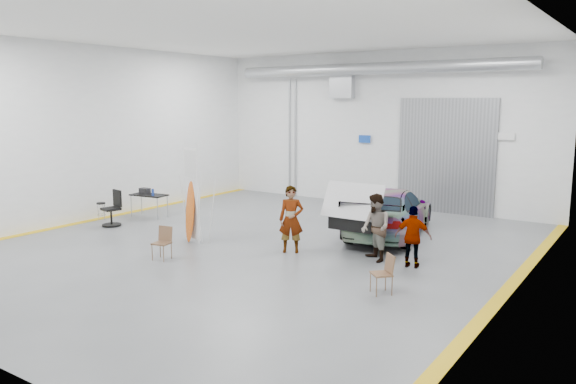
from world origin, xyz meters
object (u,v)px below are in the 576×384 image
Objects in this scene: sedan_car at (389,211)px; person_c at (413,237)px; surfboard_display at (192,202)px; work_table at (148,194)px; folding_chair_far at (381,282)px; person_a at (291,219)px; person_b at (376,228)px; folding_chair_near at (162,250)px; office_chair at (113,211)px; shop_stool at (101,212)px.

person_c reaches higher than sedan_car.
person_c is 6.40m from surfboard_display.
work_table is at bearing 173.03° from surfboard_display.
person_a is at bearing -163.31° from folding_chair_far.
surfboard_display is at bearing 30.88° from sedan_car.
work_table is at bearing -145.46° from person_b.
folding_chair_near is (-5.67, -3.01, -0.51)m from person_c.
sedan_car is at bearing 37.46° from office_chair.
folding_chair_near is (-3.76, -5.85, -0.47)m from sedan_car.
work_table is at bearing -152.26° from folding_chair_far.
folding_chair_far is at bearing 9.02° from surfboard_display.
folding_chair_far is (6.44, -0.99, -0.93)m from surfboard_display.
office_chair is (-4.34, 1.92, 0.24)m from folding_chair_near.
folding_chair_near is 0.74× the size of office_chair.
shop_stool is (-5.37, 2.25, 0.04)m from folding_chair_near.
folding_chair_near reaches higher than shop_stool.
person_c is (1.02, 0.00, -0.10)m from person_b.
sedan_car is at bearing 15.40° from work_table.
surfboard_display is 3.43× the size of folding_chair_near.
person_b is 2.04× the size of folding_chair_near.
sedan_car is 2.89× the size of person_b.
folding_chair_near is at bearing -162.49° from person_a.
surfboard_display is (-4.35, -4.06, 0.46)m from sedan_car.
shop_stool is 1.11m from office_chair.
person_a reaches higher than shop_stool.
office_chair is at bearing 144.76° from folding_chair_near.
surfboard_display is 3.43× the size of folding_chair_far.
surfboard_display is at bearing -5.53° from shop_stool.
person_c is (1.91, -2.84, 0.04)m from sedan_car.
sedan_car is at bearing 60.81° from surfboard_display.
sedan_car is at bearing 155.31° from folding_chair_far.
surfboard_display is 3.81m from office_chair.
sedan_car is at bearing 145.56° from person_b.
work_table is at bearing 3.25° from sedan_car.
sedan_car is 3.72× the size of work_table.
work_table is at bearing 56.11° from shop_stool.
office_chair is (-10.19, 1.13, 0.24)m from folding_chair_far.
shop_stool is (-11.05, -0.76, -0.47)m from person_c.
sedan_car is at bearing 38.82° from person_a.
work_table is at bearing 130.04° from folding_chair_near.
work_table is (-4.48, 3.58, 0.55)m from folding_chair_near.
office_chair reaches higher than folding_chair_near.
folding_chair_far is 0.63× the size of work_table.
shop_stool is at bearing -144.56° from folding_chair_far.
sedan_car is 2.98m from person_b.
surfboard_display is 4.30m from work_table.
shop_stool is at bearing -123.89° from work_table.
sedan_car is at bearing 45.97° from folding_chair_near.
office_chair is (-8.99, -1.09, -0.37)m from person_b.
folding_chair_near is at bearing -12.35° from office_chair.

